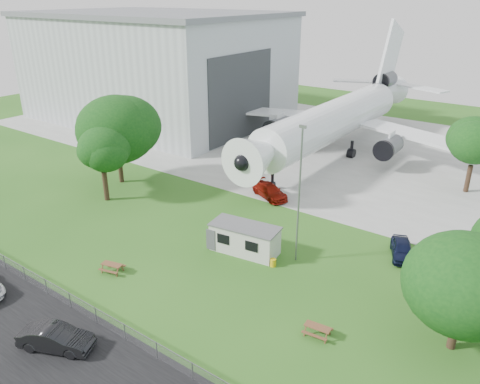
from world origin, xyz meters
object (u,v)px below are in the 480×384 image
Objects in this scene: picnic_east at (317,335)px; car_centre_sedan at (56,338)px; airliner at (338,117)px; site_cabin at (245,239)px; hangar at (157,65)px; picnic_west at (113,272)px.

car_centre_sedan reaches higher than picnic_east.
airliner is at bearing -20.68° from car_centre_sedan.
hangar is at bearing 143.17° from site_cabin.
picnic_east is at bearing -30.82° from site_cabin.
airliner is 48.84m from car_centre_sedan.
car_centre_sedan is (4.27, -8.19, 0.81)m from picnic_west.
picnic_east is (10.50, -6.27, -1.31)m from site_cabin.
hangar reaches higher than car_centre_sedan.
hangar is 8.73× the size of car_centre_sedan.
hangar is 65.01m from picnic_east.
picnic_west is 1.00× the size of picnic_east.
picnic_west is at bearing -127.44° from site_cabin.
car_centre_sedan is (-13.30, -11.16, 0.81)m from picnic_east.
site_cabin is 3.84× the size of picnic_east.
car_centre_sedan is (2.98, -48.54, -4.46)m from airliner.
picnic_west is at bearing 3.34° from car_centre_sedan.
picnic_east is (17.57, 2.96, 0.00)m from picnic_west.
hangar is 6.23× the size of site_cabin.
airliner reaches higher than picnic_west.
picnic_west is 17.82m from picnic_east.
airliner is 26.52× the size of picnic_east.
airliner reaches higher than car_centre_sedan.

